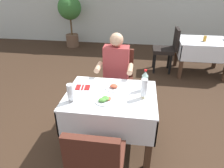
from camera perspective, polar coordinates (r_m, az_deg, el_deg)
The scene contains 15 objects.
ground_plane at distance 2.83m, azimuth -3.04°, elevation -14.91°, with size 11.00×11.00×0.00m, color #382619.
main_dining_table at distance 2.39m, azimuth -0.34°, elevation -6.63°, with size 1.03×0.80×0.74m.
chair_far_diner_seat at distance 3.08m, azimuth 1.83°, elevation 1.66°, with size 0.44×0.50×0.97m.
chair_near_camera_side at distance 1.82m, azimuth -4.29°, elevation -21.16°, with size 0.44×0.50×0.97m.
seated_diner_far at distance 2.91m, azimuth 1.05°, elevation 3.50°, with size 0.50×0.46×1.26m.
plate_near_camera at distance 2.17m, azimuth -1.96°, elevation -4.48°, with size 0.23×0.23×0.05m.
plate_far_diner at distance 2.41m, azimuth 0.70°, elevation -0.86°, with size 0.23×0.23×0.05m.
beer_glass_left at distance 2.20m, azimuth 9.04°, elevation -1.23°, with size 0.07×0.07×0.23m.
beer_glass_middle at distance 2.16m, azimuth -11.61°, elevation -2.41°, with size 0.08×0.08×0.21m.
cola_bottle_primary at distance 2.36m, azimuth 9.24°, elevation 0.75°, with size 0.07×0.07×0.26m.
napkin_cutlery_set at distance 2.45m, azimuth -8.27°, elevation -0.92°, with size 0.18×0.19×0.01m.
background_dining_table at distance 4.77m, azimuth 24.13°, elevation 9.15°, with size 1.02×0.82×0.74m.
background_chair_left at distance 4.63m, azimuth 15.48°, elevation 9.95°, with size 0.50×0.44×0.97m.
background_table_tumbler at distance 4.63m, azimuth 24.79°, elevation 11.57°, with size 0.06×0.06×0.11m, color #C68928.
potted_plant_corner at distance 6.28m, azimuth -11.82°, elevation 19.15°, with size 0.67×0.67×1.47m.
Camera 1 is at (0.44, -2.01, 1.94)m, focal length 32.31 mm.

